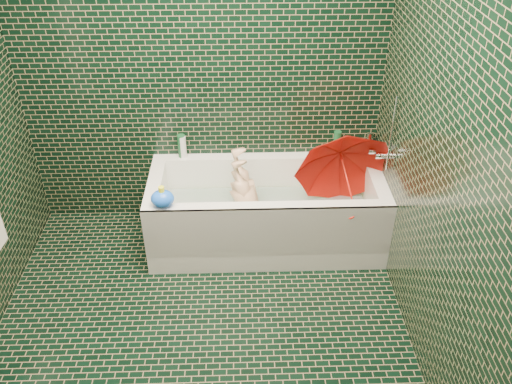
{
  "coord_description": "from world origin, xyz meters",
  "views": [
    {
      "loc": [
        0.27,
        -2.22,
        2.66
      ],
      "look_at": [
        0.37,
        0.82,
        0.57
      ],
      "focal_mm": 38.0,
      "sensor_mm": 36.0,
      "label": 1
    }
  ],
  "objects_px": {
    "umbrella": "(348,182)",
    "bath_toy": "(162,198)",
    "child": "(251,210)",
    "rubber_duck": "(338,149)",
    "bathtub": "(266,218)"
  },
  "relations": [
    {
      "from": "umbrella",
      "to": "bathtub",
      "type": "bearing_deg",
      "value": 177.13
    },
    {
      "from": "bathtub",
      "to": "umbrella",
      "type": "height_order",
      "value": "umbrella"
    },
    {
      "from": "umbrella",
      "to": "child",
      "type": "bearing_deg",
      "value": -179.56
    },
    {
      "from": "umbrella",
      "to": "rubber_duck",
      "type": "distance_m",
      "value": 0.43
    },
    {
      "from": "rubber_duck",
      "to": "child",
      "type": "bearing_deg",
      "value": -141.54
    },
    {
      "from": "child",
      "to": "rubber_duck",
      "type": "distance_m",
      "value": 0.82
    },
    {
      "from": "bathtub",
      "to": "rubber_duck",
      "type": "relative_size",
      "value": 13.56
    },
    {
      "from": "bathtub",
      "to": "bath_toy",
      "type": "bearing_deg",
      "value": -157.01
    },
    {
      "from": "child",
      "to": "bath_toy",
      "type": "height_order",
      "value": "bath_toy"
    },
    {
      "from": "bath_toy",
      "to": "rubber_duck",
      "type": "bearing_deg",
      "value": 32.21
    },
    {
      "from": "bathtub",
      "to": "rubber_duck",
      "type": "bearing_deg",
      "value": 31.61
    },
    {
      "from": "child",
      "to": "rubber_duck",
      "type": "relative_size",
      "value": 7.37
    },
    {
      "from": "rubber_duck",
      "to": "bath_toy",
      "type": "xyz_separation_m",
      "value": [
        -1.26,
        -0.64,
        0.02
      ]
    },
    {
      "from": "bathtub",
      "to": "child",
      "type": "xyz_separation_m",
      "value": [
        -0.11,
        -0.02,
        0.1
      ]
    },
    {
      "from": "umbrella",
      "to": "bath_toy",
      "type": "distance_m",
      "value": 1.28
    }
  ]
}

